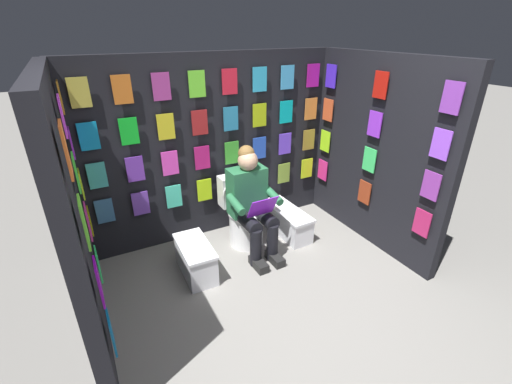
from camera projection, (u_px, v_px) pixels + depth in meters
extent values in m
plane|color=gray|center=(309.00, 336.00, 2.82)|extent=(30.00, 30.00, 0.00)
cube|color=black|center=(214.00, 149.00, 3.92)|extent=(2.97, 0.10, 2.06)
cube|color=#305C8C|center=(105.00, 211.00, 3.52)|extent=(0.17, 0.01, 0.26)
cube|color=purple|center=(141.00, 203.00, 3.67)|extent=(0.17, 0.01, 0.26)
cube|color=#42D3AF|center=(174.00, 196.00, 3.82)|extent=(0.17, 0.01, 0.26)
cube|color=#B2E115|center=(205.00, 190.00, 3.97)|extent=(0.17, 0.01, 0.26)
cube|color=#3887CB|center=(233.00, 184.00, 4.12)|extent=(0.17, 0.01, 0.26)
cube|color=#E919C0|center=(259.00, 178.00, 4.27)|extent=(0.17, 0.01, 0.26)
cube|color=olive|center=(284.00, 173.00, 4.42)|extent=(0.17, 0.01, 0.26)
cube|color=#CFF01F|center=(307.00, 168.00, 4.58)|extent=(0.17, 0.01, 0.26)
cube|color=teal|center=(97.00, 176.00, 3.35)|extent=(0.17, 0.01, 0.26)
cube|color=#6830A9|center=(135.00, 169.00, 3.50)|extent=(0.17, 0.01, 0.26)
cube|color=#EA3EBC|center=(170.00, 163.00, 3.65)|extent=(0.17, 0.01, 0.26)
cube|color=#B9196A|center=(202.00, 158.00, 3.80)|extent=(0.17, 0.01, 0.26)
cube|color=green|center=(232.00, 153.00, 3.95)|extent=(0.17, 0.01, 0.26)
cube|color=blue|center=(259.00, 148.00, 4.10)|extent=(0.17, 0.01, 0.26)
cube|color=#6941E3|center=(285.00, 144.00, 4.26)|extent=(0.17, 0.01, 0.26)
cube|color=olive|center=(309.00, 140.00, 4.41)|extent=(0.17, 0.01, 0.26)
cube|color=#0D84BA|center=(89.00, 136.00, 3.18)|extent=(0.17, 0.01, 0.26)
cube|color=#10B523|center=(129.00, 131.00, 3.33)|extent=(0.17, 0.01, 0.26)
cube|color=gold|center=(166.00, 127.00, 3.48)|extent=(0.17, 0.01, 0.26)
cube|color=maroon|center=(200.00, 123.00, 3.63)|extent=(0.17, 0.01, 0.26)
cube|color=teal|center=(231.00, 119.00, 3.78)|extent=(0.17, 0.01, 0.26)
cube|color=#A7C014|center=(260.00, 115.00, 3.93)|extent=(0.17, 0.01, 0.26)
cube|color=#0BB1B7|center=(286.00, 112.00, 4.09)|extent=(0.17, 0.01, 0.26)
cube|color=orange|center=(311.00, 109.00, 4.24)|extent=(0.17, 0.01, 0.26)
cube|color=#AFA23A|center=(79.00, 93.00, 3.01)|extent=(0.17, 0.01, 0.26)
cube|color=#C7621E|center=(122.00, 90.00, 3.16)|extent=(0.17, 0.01, 0.26)
cube|color=#99327F|center=(161.00, 87.00, 3.31)|extent=(0.17, 0.01, 0.26)
cube|color=#63CE2C|center=(197.00, 84.00, 3.46)|extent=(0.17, 0.01, 0.26)
cube|color=red|center=(230.00, 82.00, 3.61)|extent=(0.17, 0.01, 0.26)
cube|color=#2BA0CA|center=(260.00, 79.00, 3.77)|extent=(0.17, 0.01, 0.26)
cube|color=#3E9DD5|center=(287.00, 77.00, 3.92)|extent=(0.17, 0.01, 0.26)
cube|color=#AA168B|center=(313.00, 75.00, 4.07)|extent=(0.17, 0.01, 0.26)
cube|color=black|center=(376.00, 154.00, 3.76)|extent=(0.10, 1.89, 2.06)
cube|color=#D9257C|center=(323.00, 170.00, 4.52)|extent=(0.01, 0.17, 0.26)
cube|color=#943519|center=(364.00, 192.00, 3.92)|extent=(0.01, 0.17, 0.26)
cube|color=#B7205A|center=(422.00, 223.00, 3.31)|extent=(0.01, 0.17, 0.26)
cube|color=#A1EE1E|center=(325.00, 141.00, 4.35)|extent=(0.01, 0.17, 0.26)
cube|color=#3BD865|center=(369.00, 160.00, 3.75)|extent=(0.01, 0.17, 0.26)
cube|color=purple|center=(431.00, 186.00, 3.14)|extent=(0.01, 0.17, 0.26)
cube|color=#D0522A|center=(328.00, 110.00, 4.18)|extent=(0.01, 0.17, 0.26)
cube|color=#8F30DE|center=(375.00, 124.00, 3.58)|extent=(0.01, 0.17, 0.26)
cube|color=#9B4DF0|center=(441.00, 144.00, 2.97)|extent=(0.01, 0.17, 0.26)
cube|color=#4526DD|center=(331.00, 76.00, 4.02)|extent=(0.01, 0.17, 0.26)
cube|color=#B8160E|center=(381.00, 85.00, 3.41)|extent=(0.01, 0.17, 0.26)
cube|color=purple|center=(452.00, 98.00, 2.80)|extent=(0.01, 0.17, 0.26)
cube|color=black|center=(74.00, 218.00, 2.50)|extent=(0.10, 1.89, 2.06)
cube|color=#08609D|center=(111.00, 332.00, 2.12)|extent=(0.01, 0.17, 0.26)
cube|color=#2AD864|center=(98.00, 264.00, 2.73)|extent=(0.01, 0.17, 0.26)
cube|color=#AAB00D|center=(90.00, 221.00, 3.34)|extent=(0.01, 0.17, 0.26)
cube|color=#7C09A7|center=(99.00, 282.00, 1.95)|extent=(0.01, 0.17, 0.26)
cube|color=#B4297B|center=(88.00, 221.00, 2.56)|extent=(0.01, 0.17, 0.26)
cube|color=#BFF11E|center=(81.00, 184.00, 3.17)|extent=(0.01, 0.17, 0.26)
cube|color=#5AC62A|center=(84.00, 222.00, 1.78)|extent=(0.01, 0.17, 0.26)
cube|color=#3FDE36|center=(76.00, 172.00, 2.39)|extent=(0.01, 0.17, 0.26)
cube|color=purple|center=(71.00, 143.00, 3.00)|extent=(0.01, 0.17, 0.26)
cube|color=orange|center=(66.00, 150.00, 1.61)|extent=(0.01, 0.17, 0.26)
cube|color=#DD40F1|center=(62.00, 116.00, 2.22)|extent=(0.01, 0.17, 0.26)
cube|color=#BE791F|center=(60.00, 97.00, 2.83)|extent=(0.01, 0.17, 0.26)
cylinder|color=white|center=(246.00, 228.00, 3.95)|extent=(0.38, 0.38, 0.40)
cylinder|color=white|center=(246.00, 212.00, 3.86)|extent=(0.41, 0.41, 0.02)
cube|color=white|center=(235.00, 190.00, 3.99)|extent=(0.38, 0.19, 0.36)
cylinder|color=white|center=(239.00, 192.00, 3.92)|extent=(0.39, 0.08, 0.39)
cube|color=#286B42|center=(247.00, 191.00, 3.72)|extent=(0.40, 0.23, 0.52)
sphere|color=tan|center=(248.00, 161.00, 3.54)|extent=(0.21, 0.21, 0.21)
sphere|color=olive|center=(246.00, 154.00, 3.54)|extent=(0.17, 0.17, 0.17)
cylinder|color=black|center=(264.00, 216.00, 3.71)|extent=(0.16, 0.40, 0.15)
cylinder|color=black|center=(248.00, 221.00, 3.62)|extent=(0.16, 0.40, 0.15)
cylinder|color=black|center=(272.00, 242.00, 3.67)|extent=(0.12, 0.12, 0.42)
cylinder|color=black|center=(256.00, 248.00, 3.58)|extent=(0.12, 0.12, 0.42)
cube|color=black|center=(275.00, 258.00, 3.69)|extent=(0.11, 0.26, 0.09)
cube|color=black|center=(259.00, 264.00, 3.60)|extent=(0.11, 0.26, 0.09)
cylinder|color=#286B42|center=(273.00, 195.00, 3.68)|extent=(0.09, 0.31, 0.13)
cylinder|color=#286B42|center=(236.00, 204.00, 3.49)|extent=(0.09, 0.31, 0.13)
cube|color=purple|center=(263.00, 207.00, 3.47)|extent=(0.30, 0.13, 0.23)
cube|color=silver|center=(286.00, 222.00, 4.18)|extent=(0.29, 0.73, 0.29)
cube|color=white|center=(287.00, 211.00, 4.11)|extent=(0.31, 0.76, 0.03)
cube|color=silver|center=(196.00, 260.00, 3.47)|extent=(0.29, 0.58, 0.32)
cube|color=white|center=(195.00, 246.00, 3.40)|extent=(0.30, 0.60, 0.03)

